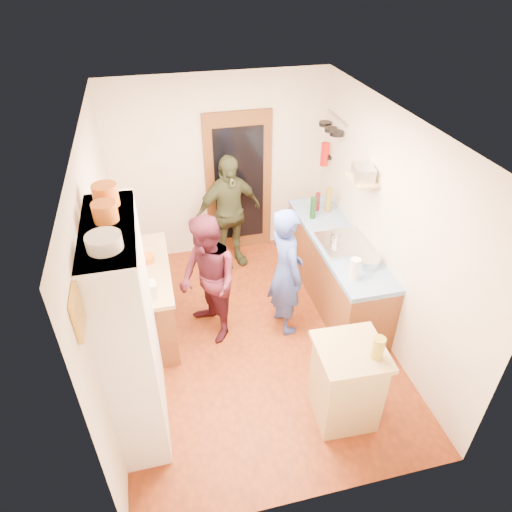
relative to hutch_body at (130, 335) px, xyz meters
name	(u,v)px	position (x,y,z in m)	size (l,w,h in m)	color
floor	(254,337)	(1.30, 0.80, -1.11)	(3.00, 4.00, 0.02)	#8B3612
ceiling	(253,123)	(1.30, 0.80, 1.51)	(3.00, 4.00, 0.02)	silver
wall_back	(220,169)	(1.30, 2.81, 0.20)	(3.00, 0.02, 2.60)	silver
wall_front	(321,403)	(1.30, -1.21, 0.20)	(3.00, 0.02, 2.60)	silver
wall_left	(104,267)	(-0.21, 0.80, 0.20)	(0.02, 4.00, 2.60)	silver
wall_right	(386,229)	(2.81, 0.80, 0.20)	(0.02, 4.00, 2.60)	silver
door_frame	(239,184)	(1.55, 2.77, -0.05)	(0.95, 0.06, 2.10)	brown
door_glass	(239,185)	(1.55, 2.74, -0.05)	(0.70, 0.02, 1.70)	black
hutch_body	(130,335)	(0.00, 0.00, 0.00)	(0.40, 1.20, 2.20)	white
hutch_top_shelf	(107,229)	(0.00, 0.00, 1.08)	(0.40, 1.14, 0.04)	white
plate_stack	(104,242)	(0.00, -0.29, 1.15)	(0.25, 0.25, 0.10)	white
orange_pot_a	(105,212)	(0.00, 0.09, 1.17)	(0.19, 0.19, 0.15)	orange
orange_pot_b	(106,195)	(0.00, 0.34, 1.19)	(0.20, 0.20, 0.18)	orange
left_counter_base	(146,301)	(0.10, 1.25, -0.68)	(0.60, 1.40, 0.85)	brown
left_counter_top	(141,270)	(0.10, 1.25, -0.23)	(0.64, 1.44, 0.05)	tan
toaster	(146,290)	(0.15, 0.75, -0.12)	(0.22, 0.14, 0.16)	white
kettle	(135,270)	(0.05, 1.11, -0.11)	(0.17, 0.17, 0.19)	white
orange_bowl	(147,258)	(0.18, 1.38, -0.16)	(0.18, 0.18, 0.08)	orange
chopping_board	(140,241)	(0.12, 1.80, -0.19)	(0.30, 0.22, 0.03)	tan
right_counter_base	(335,270)	(2.50, 1.30, -0.68)	(0.60, 2.20, 0.84)	brown
right_counter_top	(339,241)	(2.50, 1.30, -0.23)	(0.62, 2.22, 0.06)	#0A4DA5
hob	(343,243)	(2.50, 1.17, -0.18)	(0.55, 0.58, 0.04)	silver
pot_on_hob	(338,236)	(2.45, 1.23, -0.10)	(0.18, 0.18, 0.12)	silver
bottle_a	(313,208)	(2.35, 1.87, -0.05)	(0.08, 0.08, 0.30)	#143F14
bottle_b	(317,202)	(2.48, 2.05, -0.07)	(0.06, 0.06, 0.26)	#591419
bottle_c	(329,200)	(2.61, 1.99, -0.02)	(0.09, 0.09, 0.35)	olive
paper_towel	(355,269)	(2.35, 0.53, -0.08)	(0.11, 0.11, 0.25)	white
mixing_bowl	(368,261)	(2.60, 0.72, -0.15)	(0.28, 0.28, 0.11)	silver
island_base	(346,385)	(1.91, -0.46, -0.67)	(0.55, 0.55, 0.86)	tan
island_top	(352,351)	(1.91, -0.46, -0.22)	(0.62, 0.62, 0.05)	tan
cutting_board	(344,347)	(1.86, -0.41, -0.21)	(0.35, 0.28, 0.02)	white
oil_jar	(378,348)	(2.08, -0.59, -0.08)	(0.11, 0.11, 0.22)	#AD9E2D
pan_rail	(337,118)	(2.76, 2.33, 0.95)	(0.02, 0.02, 0.65)	silver
pan_hang_a	(337,133)	(2.70, 2.15, 0.82)	(0.18, 0.18, 0.05)	black
pan_hang_b	(331,129)	(2.70, 2.35, 0.80)	(0.16, 0.16, 0.05)	black
pan_hang_c	(325,124)	(2.70, 2.55, 0.81)	(0.17, 0.17, 0.05)	black
wall_shelf	(362,180)	(2.67, 1.25, 0.60)	(0.26, 0.42, 0.03)	tan
radio	(363,172)	(2.67, 1.25, 0.69)	(0.22, 0.30, 0.15)	silver
ext_bracket	(328,157)	(2.77, 2.50, 0.35)	(0.06, 0.10, 0.04)	black
fire_extinguisher	(325,154)	(2.71, 2.50, 0.40)	(0.11, 0.11, 0.32)	red
picture_frame	(78,313)	(-0.18, -0.75, 0.95)	(0.03, 0.25, 0.30)	gold
person_hob	(289,272)	(1.74, 0.90, -0.29)	(0.59, 0.39, 1.62)	#354BA6
person_left	(209,278)	(0.83, 1.04, -0.31)	(0.77, 0.60, 1.58)	#451624
person_back	(230,213)	(1.33, 2.37, -0.26)	(0.98, 0.41, 1.67)	#323821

